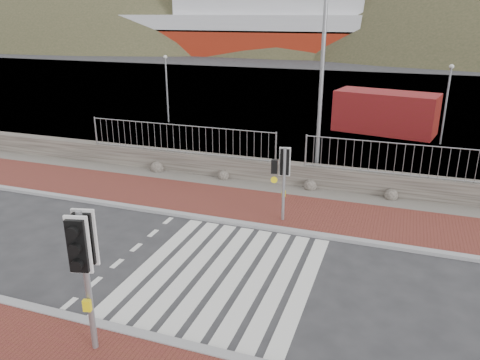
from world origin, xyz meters
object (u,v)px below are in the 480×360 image
at_px(traffic_signal_near, 84,253).
at_px(traffic_signal_far, 283,169).
at_px(streetlight, 327,53).
at_px(shipping_container, 385,112).
at_px(ferry, 234,20).

distance_m(traffic_signal_near, traffic_signal_far, 7.64).
bearing_deg(traffic_signal_near, streetlight, 64.61).
height_order(traffic_signal_far, shipping_container, traffic_signal_far).
relative_size(traffic_signal_far, shipping_container, 0.46).
height_order(streetlight, shipping_container, streetlight).
relative_size(ferry, shipping_container, 8.98).
relative_size(traffic_signal_far, streetlight, 0.28).
xyz_separation_m(ferry, streetlight, (25.69, -59.83, -0.27)).
height_order(traffic_signal_near, shipping_container, traffic_signal_near).
bearing_deg(shipping_container, traffic_signal_near, -90.33).
height_order(traffic_signal_near, streetlight, streetlight).
bearing_deg(ferry, shipping_container, -61.16).
height_order(traffic_signal_far, streetlight, streetlight).
distance_m(traffic_signal_far, streetlight, 5.46).
height_order(ferry, traffic_signal_near, ferry).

